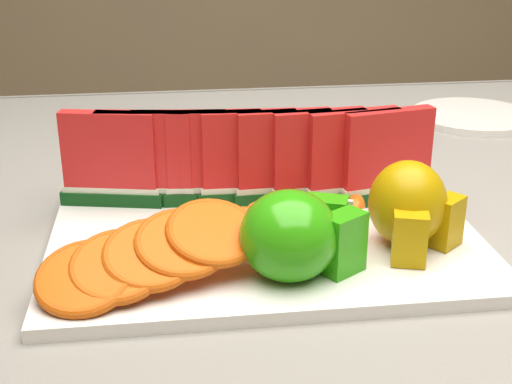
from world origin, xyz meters
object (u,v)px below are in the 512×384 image
(platter, at_px, (263,234))
(apple_cluster, at_px, (297,236))
(fork, at_px, (162,136))
(pear_cluster, at_px, (410,206))
(side_plate, at_px, (473,116))

(platter, xyz_separation_m, apple_cluster, (0.02, -0.09, 0.04))
(apple_cluster, relative_size, fork, 0.61)
(platter, relative_size, pear_cluster, 4.41)
(apple_cluster, bearing_deg, fork, 104.67)
(platter, relative_size, apple_cluster, 3.51)
(platter, distance_m, pear_cluster, 0.14)
(pear_cluster, bearing_deg, side_plate, 59.62)
(platter, xyz_separation_m, pear_cluster, (0.12, -0.05, 0.04))
(platter, height_order, fork, platter)
(apple_cluster, distance_m, pear_cluster, 0.11)
(platter, xyz_separation_m, fork, (-0.09, 0.33, -0.00))
(fork, bearing_deg, side_plate, 3.32)
(pear_cluster, bearing_deg, platter, 158.10)
(apple_cluster, relative_size, pear_cluster, 1.26)
(platter, distance_m, apple_cluster, 0.09)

